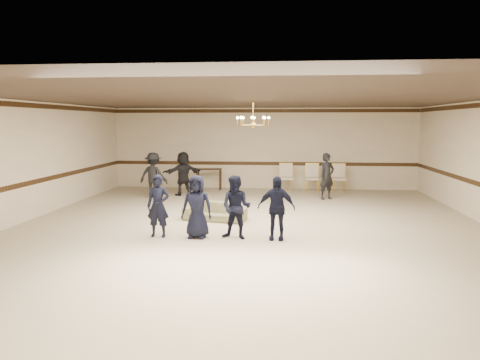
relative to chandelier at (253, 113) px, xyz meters
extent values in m
cube|color=#BAAB8F|center=(0.00, -1.00, -2.88)|extent=(12.00, 14.00, 0.01)
cube|color=black|center=(0.00, -1.00, 0.33)|extent=(12.00, 14.00, 0.01)
cube|color=beige|center=(0.00, 6.00, -1.27)|extent=(12.00, 0.01, 3.20)
cube|color=beige|center=(0.00, -8.00, -1.27)|extent=(12.00, 0.01, 3.20)
cube|color=beige|center=(-6.00, -1.00, -1.27)|extent=(0.01, 14.00, 3.20)
cube|color=#3B2411|center=(0.00, 5.99, -1.88)|extent=(12.00, 0.02, 0.14)
cube|color=#3B2411|center=(0.00, 5.99, 0.21)|extent=(12.00, 0.02, 0.14)
imported|color=black|center=(-2.02, -2.27, -2.15)|extent=(0.55, 0.38, 1.44)
imported|color=black|center=(-1.12, -2.27, -2.15)|extent=(0.73, 0.50, 1.44)
imported|color=black|center=(-0.22, -2.27, -2.15)|extent=(0.81, 0.69, 1.44)
imported|color=black|center=(0.68, -2.27, -2.15)|extent=(0.87, 0.42, 1.44)
imported|color=#716F4B|center=(-1.01, -0.33, -2.63)|extent=(1.77, 1.00, 0.49)
imported|color=black|center=(-3.70, 3.21, -2.08)|extent=(1.11, 0.76, 1.59)
imported|color=black|center=(-2.80, 3.91, -2.08)|extent=(1.47, 1.24, 1.59)
imported|color=black|center=(2.30, 3.51, -2.08)|extent=(0.69, 0.64, 1.59)
cube|color=black|center=(-2.09, 5.39, -2.45)|extent=(1.03, 0.50, 0.84)
camera|label=1|loc=(0.86, -12.60, -0.26)|focal=35.01mm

